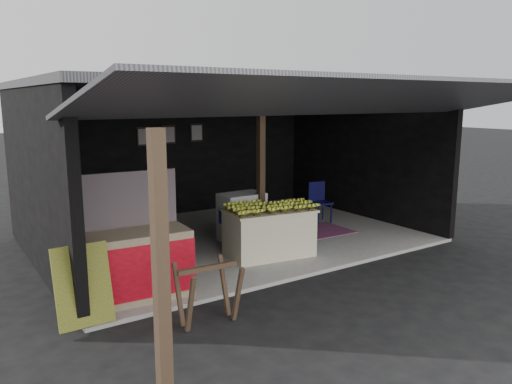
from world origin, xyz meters
TOP-DOWN VIEW (x-y plane):
  - ground at (0.00, 0.00)m, footprint 80.00×80.00m
  - concrete_slab at (0.00, 2.50)m, footprint 7.00×5.00m
  - shophouse at (0.00, 2.82)m, footprint 7.40×7.29m
  - banana_table at (-0.06, 1.12)m, footprint 1.59×1.11m
  - banana_pile at (-0.06, 1.12)m, footprint 1.46×1.00m
  - white_crate at (0.04, 2.17)m, footprint 0.82×0.57m
  - neighbor_stall at (-2.74, 0.61)m, footprint 1.68×0.83m
  - green_signboard at (-3.46, 0.11)m, footprint 0.65×0.28m
  - sawhorse at (-2.16, -0.59)m, footprint 0.77×0.70m
  - water_barrel at (0.76, 1.31)m, footprint 0.37×0.37m
  - plastic_chair at (2.26, 2.52)m, footprint 0.47×0.47m
  - magenta_rug at (1.58, 1.86)m, footprint 1.53×1.05m
  - picture_frames at (-0.17, 4.89)m, footprint 1.62×0.04m

SIDE VIEW (x-z plane):
  - ground at x=0.00m, z-range 0.00..0.00m
  - concrete_slab at x=0.00m, z-range 0.00..0.06m
  - magenta_rug at x=1.58m, z-range 0.06..0.07m
  - water_barrel at x=0.76m, z-range 0.06..0.60m
  - banana_table at x=-0.06m, z-range 0.06..0.87m
  - sawhorse at x=-2.16m, z-range 0.10..0.85m
  - white_crate at x=0.04m, z-range 0.06..0.97m
  - green_signboard at x=-3.46m, z-range 0.07..1.03m
  - neighbor_stall at x=-2.74m, z-range -0.28..1.41m
  - plastic_chair at x=2.26m, z-range 0.14..1.01m
  - banana_pile at x=-0.06m, z-range 0.87..1.03m
  - picture_frames at x=-0.17m, z-range 1.70..2.16m
  - shophouse at x=0.00m, z-range 0.59..3.61m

